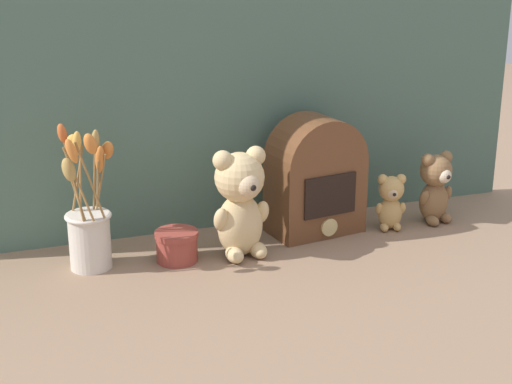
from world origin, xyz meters
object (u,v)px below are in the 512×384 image
Objects in this scene: teddy_bear_large at (240,201)px; decorative_tin_tall at (177,246)px; vintage_radio at (315,177)px; teddy_bear_medium at (435,186)px; flower_vase at (89,223)px; teddy_bear_small at (391,201)px.

decorative_tin_tall is (-0.13, 0.02, -0.09)m from teddy_bear_large.
teddy_bear_large is 0.87× the size of vintage_radio.
teddy_bear_large is 1.39× the size of teddy_bear_medium.
flower_vase is 0.18m from decorative_tin_tall.
teddy_bear_large is at bearing -158.85° from vintage_radio.
teddy_bear_small is at bearing -0.83° from flower_vase.
vintage_radio is 2.97× the size of decorative_tin_tall.
decorative_tin_tall is (-0.50, -0.02, -0.03)m from teddy_bear_small.
flower_vase is 1.17× the size of vintage_radio.
teddy_bear_medium is 0.63× the size of vintage_radio.
teddy_bear_large reaches higher than teddy_bear_small.
teddy_bear_small is 1.45× the size of decorative_tin_tall.
teddy_bear_large is at bearing -8.00° from flower_vase.
flower_vase is at bearing 171.70° from decorative_tin_tall.
teddy_bear_medium is 0.54× the size of flower_vase.
teddy_bear_large is 0.49m from teddy_bear_medium.
vintage_radio is at bearing 3.98° from flower_vase.
teddy_bear_small is 0.42× the size of flower_vase.
flower_vase reaches higher than teddy_bear_large.
decorative_tin_tall is (-0.62, -0.02, -0.05)m from teddy_bear_medium.
teddy_bear_small is at bearing -175.90° from teddy_bear_medium.
vintage_radio is (-0.28, 0.04, 0.04)m from teddy_bear_medium.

